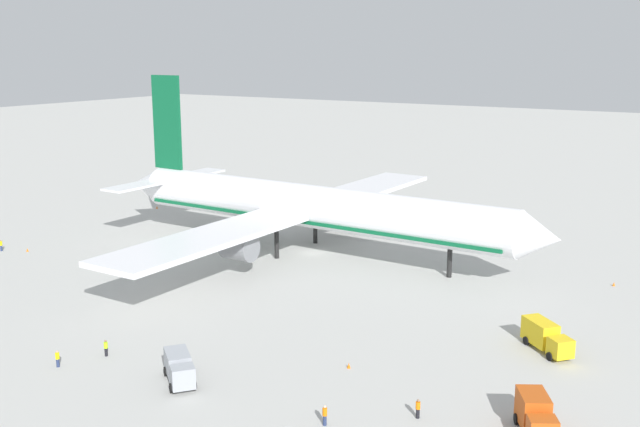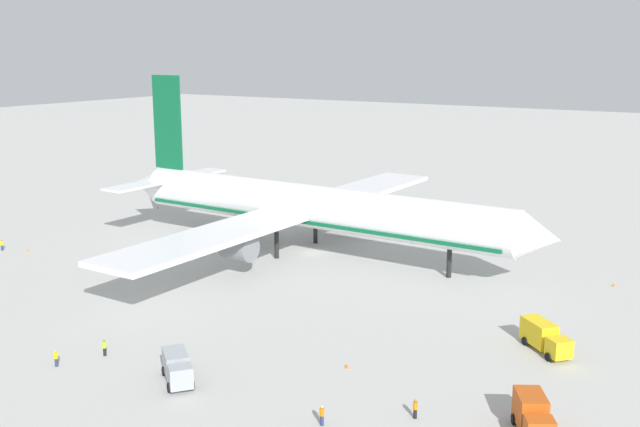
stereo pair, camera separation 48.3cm
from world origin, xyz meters
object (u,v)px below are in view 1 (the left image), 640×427
service_truck_1 (546,336)px  traffic_cone_4 (27,250)px  airliner (306,207)px  ground_worker_1 (418,409)px  ground_worker_4 (58,359)px  ground_worker_2 (325,415)px  traffic_cone_1 (157,207)px  traffic_cone_2 (487,210)px  ground_worker_0 (106,348)px  traffic_cone_3 (614,284)px  traffic_cone_0 (349,365)px  ground_worker_3 (1,245)px  service_truck_2 (535,415)px  service_truck_0 (179,367)px

service_truck_1 → traffic_cone_4: (-78.82, -3.49, -1.30)m
airliner → service_truck_1: 46.40m
ground_worker_1 → ground_worker_4: size_ratio=1.01×
ground_worker_2 → traffic_cone_1: ground_worker_2 is taller
traffic_cone_2 → ground_worker_0: bearing=-96.5°
ground_worker_0 → traffic_cone_2: bearing=83.5°
ground_worker_1 → ground_worker_4: bearing=-165.1°
service_truck_1 → traffic_cone_3: 26.51m
traffic_cone_0 → traffic_cone_2: size_ratio=1.00×
traffic_cone_1 → traffic_cone_4: bearing=-81.2°
ground_worker_3 → traffic_cone_0: ground_worker_3 is taller
ground_worker_0 → service_truck_2: bearing=10.1°
airliner → ground_worker_2: bearing=-55.6°
airliner → ground_worker_2: size_ratio=42.18×
service_truck_0 → traffic_cone_1: (-56.80, 55.96, -1.19)m
traffic_cone_3 → ground_worker_1: bearing=-98.8°
traffic_cone_1 → traffic_cone_3: 86.11m
ground_worker_2 → ground_worker_4: ground_worker_2 is taller
service_truck_2 → ground_worker_4: (-43.77, -11.84, -0.79)m
traffic_cone_3 → service_truck_2: bearing=-87.4°
service_truck_2 → ground_worker_0: size_ratio=3.42×
traffic_cone_2 → traffic_cone_3: bearing=-50.1°
service_truck_0 → traffic_cone_0: service_truck_0 is taller
ground_worker_2 → ground_worker_3: bearing=164.2°
ground_worker_1 → traffic_cone_0: 11.50m
service_truck_0 → traffic_cone_4: size_ratio=10.74×
ground_worker_2 → ground_worker_1: bearing=40.5°
ground_worker_4 → ground_worker_1: bearing=14.9°
ground_worker_2 → traffic_cone_3: 53.56m
ground_worker_4 → traffic_cone_0: ground_worker_4 is taller
service_truck_0 → traffic_cone_0: (12.06, 11.08, -1.19)m
ground_worker_2 → traffic_cone_4: (-67.48, 21.98, -0.64)m
service_truck_0 → traffic_cone_3: service_truck_0 is taller
traffic_cone_1 → traffic_cone_0: bearing=-33.1°
traffic_cone_0 → ground_worker_4: bearing=-148.9°
ground_worker_0 → ground_worker_3: 48.89m
service_truck_0 → ground_worker_0: bearing=176.8°
airliner → ground_worker_0: bearing=-84.7°
service_truck_1 → ground_worker_3: 82.74m
traffic_cone_0 → traffic_cone_1: size_ratio=1.00×
traffic_cone_0 → traffic_cone_4: 64.56m
ground_worker_1 → traffic_cone_3: bearing=81.2°
ground_worker_3 → traffic_cone_2: size_ratio=3.25×
ground_worker_4 → traffic_cone_4: ground_worker_4 is taller
ground_worker_4 → service_truck_1: bearing=36.5°
ground_worker_1 → traffic_cone_3: ground_worker_1 is taller
ground_worker_4 → traffic_cone_2: ground_worker_4 is taller
ground_worker_3 → traffic_cone_4: (3.74, 1.89, -0.64)m
ground_worker_0 → service_truck_0: bearing=-3.2°
ground_worker_0 → traffic_cone_2: (9.94, 87.17, -0.61)m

